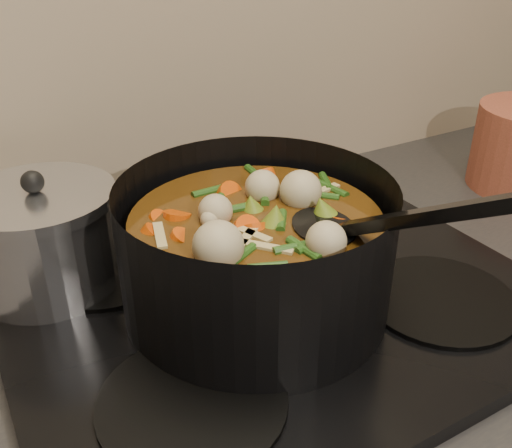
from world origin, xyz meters
TOP-DOWN VIEW (x-y plane):
  - stovetop at (0.00, 1.93)m, footprint 0.62×0.54m
  - stockpot at (-0.03, 1.91)m, footprint 0.31×0.41m
  - saucepan at (-0.23, 2.07)m, footprint 0.18×0.18m

SIDE VIEW (x-z plane):
  - stovetop at x=0.00m, z-range 0.91..0.93m
  - saucepan at x=-0.23m, z-range 0.92..1.07m
  - stockpot at x=-0.03m, z-range 0.89..1.11m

